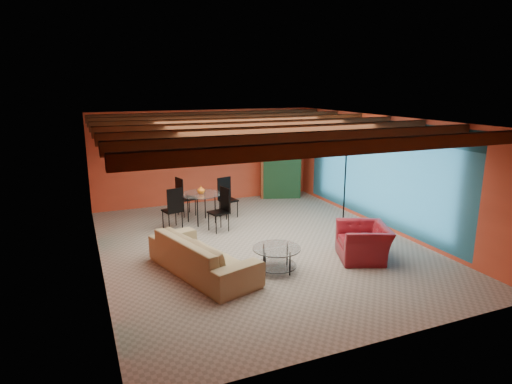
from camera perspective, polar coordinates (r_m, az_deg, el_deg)
name	(u,v)px	position (r m, az deg, el deg)	size (l,w,h in m)	color
room	(258,136)	(9.10, 0.22, 7.29)	(6.52, 8.01, 2.71)	gray
sofa	(203,255)	(8.18, -6.99, -8.10)	(2.45, 0.96, 0.72)	#8E815B
armchair	(363,242)	(9.02, 13.84, -6.37)	(1.07, 0.93, 0.69)	maroon
coffee_table	(276,259)	(8.27, 2.69, -8.71)	(0.90, 0.90, 0.46)	white
dining_table	(201,203)	(11.03, -7.15, -1.37)	(2.02, 2.02, 1.05)	white
armoire	(278,166)	(13.44, 2.92, 3.41)	(1.10, 0.54, 1.93)	brown
floor_lamp	(345,183)	(11.11, 11.52, 1.19)	(0.42, 0.42, 2.04)	black
ceiling_fan	(260,137)	(9.00, 0.49, 7.21)	(1.50, 1.50, 0.44)	#472614
painting	(175,148)	(12.58, -10.48, 5.63)	(1.05, 0.03, 0.65)	black
potted_plant	(279,127)	(13.28, 2.99, 8.50)	(0.41, 0.36, 0.46)	#26661E
vase	(201,178)	(10.88, -7.25, 1.80)	(0.19, 0.19, 0.20)	orange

